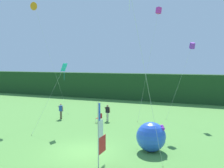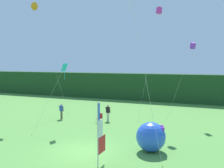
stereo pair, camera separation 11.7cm
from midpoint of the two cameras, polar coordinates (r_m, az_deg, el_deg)
The scene contains 12 objects.
ground_plane at distance 17.63m, azimuth -6.35°, elevation -14.75°, with size 120.00×120.00×0.00m, color #518E3D.
distant_treeline at distance 39.98m, azimuth 10.96°, elevation -0.78°, with size 80.00×2.40×4.22m, color #1E421E.
banner_flag at distance 14.77m, azimuth -2.47°, elevation -11.36°, with size 0.06×1.03×3.71m.
person_near_banner at distance 25.92m, azimuth -0.79°, elevation -6.36°, with size 0.55×0.48×1.67m.
person_mid_field at distance 27.35m, azimuth -11.15°, elevation -5.90°, with size 0.55×0.48×1.64m.
inflatable_balloon at distance 17.42m, azimuth 8.91°, elevation -11.61°, with size 1.96×1.96×1.96m.
folding_chair at distance 25.43m, azimuth -2.65°, elevation -7.45°, with size 0.51×0.51×0.89m.
kite_purple_box_0 at distance 27.21m, azimuth 17.75°, elevation 8.06°, with size 2.68×1.22×7.96m.
kite_magenta_box_1 at distance 25.96m, azimuth 10.60°, elevation 15.70°, with size 2.10×1.18×11.28m.
kite_white_diamond_2 at distance 13.71m, azimuth 4.52°, elevation 18.05°, with size 1.85×1.68×10.07m.
kite_cyan_diamond_3 at distance 22.67m, azimuth -10.84°, elevation 2.89°, with size 1.57×3.20×5.86m.
kite_orange_delta_4 at distance 29.51m, azimuth -16.69°, elevation 16.24°, with size 3.05×2.46×12.37m.
Camera 2 is at (8.20, -14.47, 5.86)m, focal length 40.78 mm.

